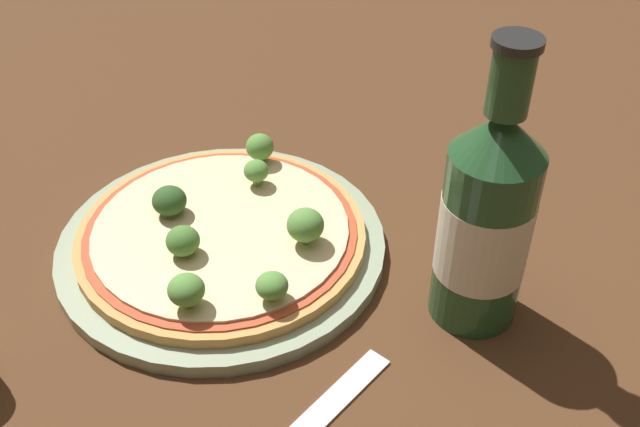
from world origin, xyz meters
TOP-DOWN VIEW (x-y plane):
  - ground_plane at (0.00, 0.00)m, footprint 3.00×3.00m
  - plate at (0.01, 0.00)m, footprint 0.27×0.27m
  - pizza at (0.01, 0.00)m, footprint 0.24×0.24m
  - broccoli_floret_0 at (0.08, -0.06)m, footprint 0.03×0.03m
  - broccoli_floret_1 at (0.03, -0.04)m, footprint 0.03×0.03m
  - broccoli_floret_2 at (0.06, 0.05)m, footprint 0.03×0.03m
  - broccoli_floret_3 at (-0.03, -0.03)m, footprint 0.03×0.03m
  - broccoli_floret_4 at (0.11, 0.00)m, footprint 0.02×0.02m
  - broccoli_floret_5 at (-0.03, 0.05)m, footprint 0.02×0.02m
  - broccoli_floret_6 at (-0.06, 0.07)m, footprint 0.03×0.03m
  - beer_bottle at (0.17, 0.14)m, footprint 0.07×0.07m

SIDE VIEW (x-z plane):
  - ground_plane at x=0.00m, z-range 0.00..0.00m
  - plate at x=0.01m, z-range 0.00..0.01m
  - pizza at x=0.01m, z-range 0.01..0.03m
  - broccoli_floret_4 at x=0.11m, z-range 0.03..0.05m
  - broccoli_floret_1 at x=0.03m, z-range 0.03..0.05m
  - broccoli_floret_3 at x=-0.03m, z-range 0.03..0.05m
  - broccoli_floret_5 at x=-0.03m, z-range 0.03..0.05m
  - broccoli_floret_6 at x=-0.06m, z-range 0.03..0.06m
  - broccoli_floret_0 at x=0.08m, z-range 0.03..0.06m
  - broccoli_floret_2 at x=0.06m, z-range 0.03..0.06m
  - beer_bottle at x=0.17m, z-range -0.02..0.20m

